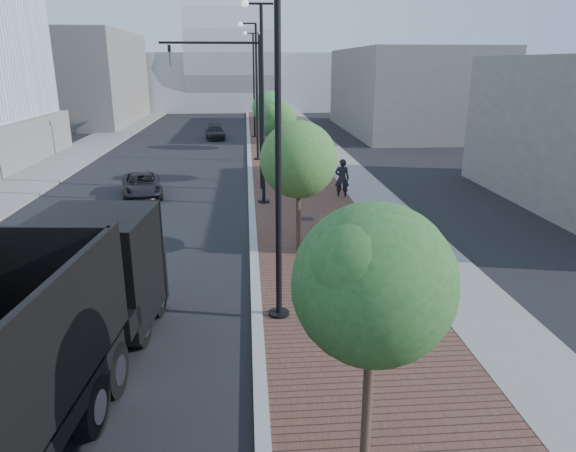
{
  "coord_description": "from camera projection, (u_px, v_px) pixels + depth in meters",
  "views": [
    {
      "loc": [
        -0.16,
        -2.78,
        6.63
      ],
      "look_at": [
        1.0,
        12.0,
        2.0
      ],
      "focal_mm": 32.6,
      "sensor_mm": 36.0,
      "label": 1
    }
  ],
  "objects": [
    {
      "name": "sidewalk",
      "position": [
        292.0,
        147.0,
        42.94
      ],
      "size": [
        7.0,
        140.0,
        0.12
      ],
      "primitive_type": "cube",
      "color": "#4C2D23",
      "rests_on": "ground"
    },
    {
      "name": "concrete_strip",
      "position": [
        324.0,
        146.0,
        43.14
      ],
      "size": [
        2.4,
        140.0,
        0.13
      ],
      "primitive_type": "cube",
      "color": "slate",
      "rests_on": "ground"
    },
    {
      "name": "curb",
      "position": [
        249.0,
        147.0,
        42.67
      ],
      "size": [
        0.3,
        140.0,
        0.14
      ],
      "primitive_type": "cube",
      "color": "gray",
      "rests_on": "ground"
    },
    {
      "name": "west_sidewalk",
      "position": [
        86.0,
        149.0,
        41.7
      ],
      "size": [
        4.0,
        140.0,
        0.12
      ],
      "primitive_type": "cube",
      "color": "slate",
      "rests_on": "ground"
    },
    {
      "name": "dump_truck",
      "position": [
        36.0,
        347.0,
        9.79
      ],
      "size": [
        3.84,
        13.8,
        3.64
      ],
      "rotation": [
        0.0,
        0.0,
        -0.09
      ],
      "color": "black",
      "rests_on": "ground"
    },
    {
      "name": "white_sedan",
      "position": [
        72.0,
        322.0,
        12.35
      ],
      "size": [
        1.96,
        4.83,
        1.56
      ],
      "primitive_type": "imported",
      "rotation": [
        0.0,
        0.0,
        -0.06
      ],
      "color": "white",
      "rests_on": "ground"
    },
    {
      "name": "dark_car_mid",
      "position": [
        142.0,
        185.0,
        27.14
      ],
      "size": [
        2.79,
        4.5,
        1.16
      ],
      "primitive_type": "imported",
      "rotation": [
        0.0,
        0.0,
        0.22
      ],
      "color": "black",
      "rests_on": "ground"
    },
    {
      "name": "dark_car_far",
      "position": [
        215.0,
        132.0,
        47.66
      ],
      "size": [
        2.06,
        4.25,
        1.19
      ],
      "primitive_type": "imported",
      "rotation": [
        0.0,
        0.0,
        0.1
      ],
      "color": "black",
      "rests_on": "ground"
    },
    {
      "name": "pedestrian",
      "position": [
        342.0,
        179.0,
        26.51
      ],
      "size": [
        0.82,
        0.61,
        2.04
      ],
      "primitive_type": "imported",
      "rotation": [
        0.0,
        0.0,
        2.96
      ],
      "color": "black",
      "rests_on": "ground"
    },
    {
      "name": "streetlight_1",
      "position": [
        274.0,
        160.0,
        12.89
      ],
      "size": [
        1.44,
        0.56,
        9.21
      ],
      "color": "black",
      "rests_on": "ground"
    },
    {
      "name": "streetlight_2",
      "position": [
        262.0,
        104.0,
        24.17
      ],
      "size": [
        1.72,
        0.56,
        9.28
      ],
      "color": "black",
      "rests_on": "ground"
    },
    {
      "name": "streetlight_3",
      "position": [
        255.0,
        98.0,
        35.72
      ],
      "size": [
        1.44,
        0.56,
        9.21
      ],
      "color": "black",
      "rests_on": "ground"
    },
    {
      "name": "streetlight_4",
      "position": [
        254.0,
        84.0,
        47.01
      ],
      "size": [
        1.72,
        0.56,
        9.28
      ],
      "color": "black",
      "rests_on": "ground"
    },
    {
      "name": "traffic_mast",
      "position": [
        243.0,
        96.0,
        26.91
      ],
      "size": [
        5.09,
        0.2,
        8.0
      ],
      "color": "black",
      "rests_on": "ground"
    },
    {
      "name": "tree_0",
      "position": [
        376.0,
        284.0,
        7.51
      ],
      "size": [
        2.43,
        2.39,
        4.8
      ],
      "color": "#382619",
      "rests_on": "ground"
    },
    {
      "name": "tree_1",
      "position": [
        300.0,
        160.0,
        18.03
      ],
      "size": [
        2.68,
        2.68,
        4.78
      ],
      "color": "#382619",
      "rests_on": "ground"
    },
    {
      "name": "tree_2",
      "position": [
        278.0,
        121.0,
        29.43
      ],
      "size": [
        2.22,
        2.14,
        4.57
      ],
      "color": "#382619",
      "rests_on": "ground"
    },
    {
      "name": "tree_3",
      "position": [
        269.0,
        108.0,
        40.91
      ],
      "size": [
        2.58,
        2.57,
        4.58
      ],
      "color": "#382619",
      "rests_on": "ground"
    },
    {
      "name": "convention_center",
      "position": [
        234.0,
        67.0,
        83.57
      ],
      "size": [
        50.0,
        30.0,
        50.0
      ],
      "color": "#ACB0B7",
      "rests_on": "ground"
    },
    {
      "name": "commercial_block_nw",
      "position": [
        69.0,
        78.0,
        58.73
      ],
      "size": [
        14.0,
        20.0,
        10.0
      ],
      "primitive_type": "cube",
      "color": "slate",
      "rests_on": "ground"
    },
    {
      "name": "commercial_block_ne",
      "position": [
        408.0,
        91.0,
        52.22
      ],
      "size": [
        12.0,
        22.0,
        8.0
      ],
      "primitive_type": "cube",
      "color": "#5F5B55",
      "rests_on": "ground"
    },
    {
      "name": "utility_cover_1",
      "position": [
        360.0,
        350.0,
        12.38
      ],
      "size": [
        0.5,
        0.5,
        0.02
      ],
      "primitive_type": "cube",
      "color": "black",
      "rests_on": "sidewalk"
    },
    {
      "name": "utility_cover_2",
      "position": [
        307.0,
        218.0,
        22.85
      ],
      "size": [
        0.5,
        0.5,
        0.02
      ],
      "primitive_type": "cube",
      "color": "black",
      "rests_on": "sidewalk"
    }
  ]
}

